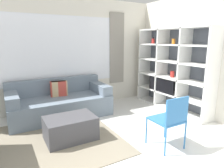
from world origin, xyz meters
TOP-DOWN VIEW (x-y plane):
  - wall_back at (0.00, 3.40)m, footprint 6.33×0.11m
  - wall_right at (2.60, 1.69)m, footprint 0.07×4.57m
  - area_rug at (-0.90, 1.76)m, footprint 2.72×2.11m
  - shelving_unit at (2.39, 2.03)m, footprint 0.42×2.15m
  - couch_main at (-0.19, 2.87)m, footprint 2.16×0.98m
  - ottoman at (-0.33, 1.68)m, footprint 0.84×0.57m
  - folding_chair at (0.93, 0.63)m, footprint 0.44×0.46m

SIDE VIEW (x-z plane):
  - area_rug at x=-0.90m, z-range 0.00..0.01m
  - ottoman at x=-0.33m, z-range 0.00..0.41m
  - couch_main at x=-0.19m, z-range -0.10..0.71m
  - folding_chair at x=0.93m, z-range 0.09..0.95m
  - shelving_unit at x=2.39m, z-range -0.01..1.95m
  - wall_right at x=2.60m, z-range 0.00..2.70m
  - wall_back at x=0.00m, z-range 0.01..2.71m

